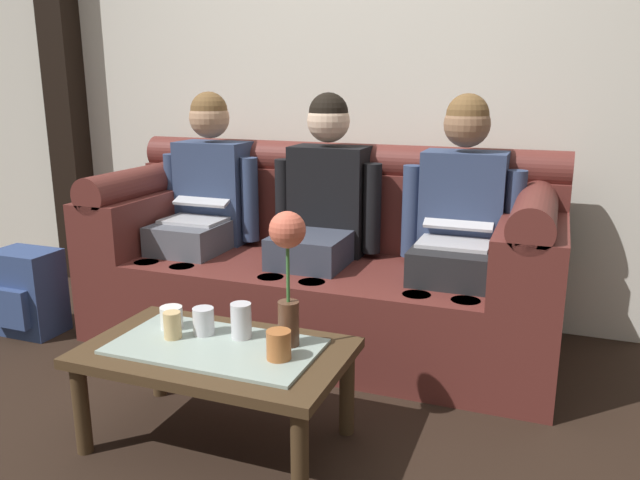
{
  "coord_description": "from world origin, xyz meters",
  "views": [
    {
      "loc": [
        1.06,
        -1.64,
        1.27
      ],
      "look_at": [
        0.11,
        0.85,
        0.59
      ],
      "focal_mm": 35.05,
      "sensor_mm": 36.0,
      "label": 1
    }
  ],
  "objects_px": {
    "coffee_table": "(216,360)",
    "cup_far_center": "(172,325)",
    "cup_far_right": "(171,317)",
    "person_right": "(459,221)",
    "cup_far_left": "(241,321)",
    "cup_near_left": "(204,321)",
    "cup_near_right": "(279,345)",
    "person_middle": "(322,210)",
    "couch": "(322,266)",
    "backpack_left": "(28,293)",
    "person_left": "(204,201)",
    "flower_vase": "(288,260)"
  },
  "relations": [
    {
      "from": "coffee_table",
      "to": "cup_far_center",
      "type": "bearing_deg",
      "value": -179.81
    },
    {
      "from": "cup_far_center",
      "to": "cup_far_right",
      "type": "xyz_separation_m",
      "value": [
        -0.06,
        0.08,
        -0.01
      ]
    },
    {
      "from": "person_right",
      "to": "cup_far_left",
      "type": "distance_m",
      "value": 1.15
    },
    {
      "from": "person_right",
      "to": "cup_near_left",
      "type": "relative_size",
      "value": 12.33
    },
    {
      "from": "cup_near_left",
      "to": "cup_far_right",
      "type": "relative_size",
      "value": 1.19
    },
    {
      "from": "person_right",
      "to": "cup_near_right",
      "type": "bearing_deg",
      "value": -111.01
    },
    {
      "from": "coffee_table",
      "to": "cup_near_left",
      "type": "xyz_separation_m",
      "value": [
        -0.09,
        0.07,
        0.11
      ]
    },
    {
      "from": "coffee_table",
      "to": "person_right",
      "type": "bearing_deg",
      "value": 57.58
    },
    {
      "from": "person_middle",
      "to": "person_right",
      "type": "relative_size",
      "value": 1.0
    },
    {
      "from": "person_right",
      "to": "cup_far_center",
      "type": "xyz_separation_m",
      "value": [
        -0.84,
        -1.05,
        -0.23
      ]
    },
    {
      "from": "couch",
      "to": "coffee_table",
      "type": "relative_size",
      "value": 2.45
    },
    {
      "from": "person_right",
      "to": "backpack_left",
      "type": "height_order",
      "value": "person_right"
    },
    {
      "from": "person_right",
      "to": "backpack_left",
      "type": "bearing_deg",
      "value": -166.57
    },
    {
      "from": "cup_near_left",
      "to": "couch",
      "type": "bearing_deg",
      "value": 84.87
    },
    {
      "from": "person_left",
      "to": "cup_far_left",
      "type": "xyz_separation_m",
      "value": [
        0.72,
        -0.96,
        -0.21
      ]
    },
    {
      "from": "person_right",
      "to": "coffee_table",
      "type": "height_order",
      "value": "person_right"
    },
    {
      "from": "cup_near_right",
      "to": "cup_far_right",
      "type": "xyz_separation_m",
      "value": [
        -0.49,
        0.1,
        -0.01
      ]
    },
    {
      "from": "person_left",
      "to": "cup_near_left",
      "type": "xyz_separation_m",
      "value": [
        0.58,
        -0.98,
        -0.23
      ]
    },
    {
      "from": "coffee_table",
      "to": "flower_vase",
      "type": "height_order",
      "value": "flower_vase"
    },
    {
      "from": "coffee_table",
      "to": "flower_vase",
      "type": "relative_size",
      "value": 1.94
    },
    {
      "from": "person_middle",
      "to": "cup_far_left",
      "type": "height_order",
      "value": "person_middle"
    },
    {
      "from": "cup_near_right",
      "to": "backpack_left",
      "type": "relative_size",
      "value": 0.22
    },
    {
      "from": "person_left",
      "to": "cup_far_center",
      "type": "height_order",
      "value": "person_left"
    },
    {
      "from": "flower_vase",
      "to": "cup_near_left",
      "type": "relative_size",
      "value": 4.8
    },
    {
      "from": "cup_near_left",
      "to": "person_right",
      "type": "bearing_deg",
      "value": 52.34
    },
    {
      "from": "person_left",
      "to": "cup_far_center",
      "type": "distance_m",
      "value": 1.18
    },
    {
      "from": "cup_near_left",
      "to": "backpack_left",
      "type": "distance_m",
      "value": 1.44
    },
    {
      "from": "cup_far_right",
      "to": "backpack_left",
      "type": "height_order",
      "value": "cup_far_right"
    },
    {
      "from": "backpack_left",
      "to": "cup_far_right",
      "type": "bearing_deg",
      "value": -21.33
    },
    {
      "from": "couch",
      "to": "coffee_table",
      "type": "bearing_deg",
      "value": -90.0
    },
    {
      "from": "person_right",
      "to": "cup_far_right",
      "type": "distance_m",
      "value": 1.34
    },
    {
      "from": "person_right",
      "to": "backpack_left",
      "type": "distance_m",
      "value": 2.2
    },
    {
      "from": "couch",
      "to": "cup_far_right",
      "type": "xyz_separation_m",
      "value": [
        -0.23,
        -0.97,
        0.05
      ]
    },
    {
      "from": "cup_far_center",
      "to": "cup_far_right",
      "type": "height_order",
      "value": "cup_far_center"
    },
    {
      "from": "coffee_table",
      "to": "couch",
      "type": "bearing_deg",
      "value": 90.0
    },
    {
      "from": "cup_near_right",
      "to": "person_right",
      "type": "bearing_deg",
      "value": 68.99
    },
    {
      "from": "couch",
      "to": "flower_vase",
      "type": "relative_size",
      "value": 4.76
    },
    {
      "from": "coffee_table",
      "to": "backpack_left",
      "type": "xyz_separation_m",
      "value": [
        -1.43,
        0.55,
        -0.11
      ]
    },
    {
      "from": "cup_near_right",
      "to": "cup_far_center",
      "type": "height_order",
      "value": "same"
    },
    {
      "from": "cup_far_right",
      "to": "cup_far_center",
      "type": "bearing_deg",
      "value": -53.97
    },
    {
      "from": "person_right",
      "to": "couch",
      "type": "bearing_deg",
      "value": 179.69
    },
    {
      "from": "flower_vase",
      "to": "cup_far_center",
      "type": "height_order",
      "value": "flower_vase"
    },
    {
      "from": "flower_vase",
      "to": "backpack_left",
      "type": "xyz_separation_m",
      "value": [
        -1.67,
        0.45,
        -0.47
      ]
    },
    {
      "from": "flower_vase",
      "to": "cup_near_right",
      "type": "bearing_deg",
      "value": -82.6
    },
    {
      "from": "person_left",
      "to": "cup_near_left",
      "type": "height_order",
      "value": "person_left"
    },
    {
      "from": "cup_near_right",
      "to": "couch",
      "type": "bearing_deg",
      "value": 103.33
    },
    {
      "from": "cup_far_center",
      "to": "cup_far_left",
      "type": "bearing_deg",
      "value": 21.91
    },
    {
      "from": "person_left",
      "to": "cup_near_right",
      "type": "distance_m",
      "value": 1.43
    },
    {
      "from": "cup_far_left",
      "to": "flower_vase",
      "type": "bearing_deg",
      "value": 0.86
    },
    {
      "from": "couch",
      "to": "person_left",
      "type": "xyz_separation_m",
      "value": [
        -0.67,
        -0.0,
        0.29
      ]
    }
  ]
}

